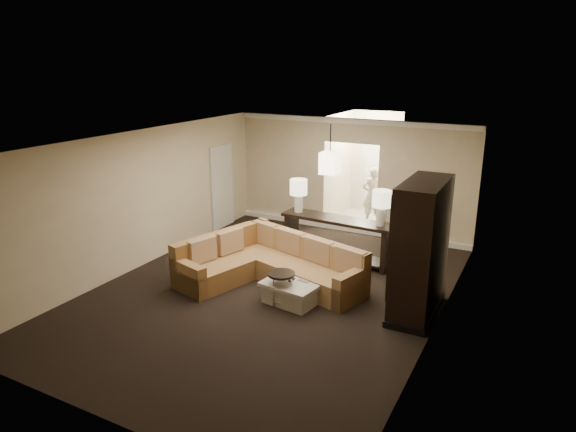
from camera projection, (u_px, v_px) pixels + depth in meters
The scene contains 19 objects.
ground at pixel (270, 291), 9.53m from camera, with size 8.00×8.00×0.00m, color black.
wall_back at pixel (350, 176), 12.51m from camera, with size 6.00×0.04×2.80m, color #C2B593.
wall_front at pixel (93, 315), 5.73m from camera, with size 6.00×0.04×2.80m, color #C2B593.
wall_left at pixel (142, 199), 10.45m from camera, with size 0.04×8.00×2.80m, color #C2B593.
wall_right at pixel (441, 247), 7.79m from camera, with size 0.04×8.00×2.80m, color #C2B593.
ceiling at pixel (268, 141), 8.71m from camera, with size 6.00×8.00×0.02m, color white.
crown_molding at pixel (352, 121), 12.08m from camera, with size 6.00×0.10×0.12m, color white.
baseboard at pixel (348, 229), 12.86m from camera, with size 6.00×0.10×0.12m, color white.
side_door at pixel (222, 187), 12.91m from camera, with size 0.05×0.90×2.10m, color silver.
foyer at pixel (368, 170), 13.67m from camera, with size 1.44×2.02×2.80m.
sectional_sofa at pixel (269, 264), 9.86m from camera, with size 3.47×2.52×0.89m.
coffee_table at pixel (295, 290), 9.14m from camera, with size 1.09×1.09×0.41m.
console_table at pixel (337, 235), 10.84m from camera, with size 2.47×0.68×0.94m.
armoire at pixel (420, 252), 8.45m from camera, with size 0.68×1.59×2.29m.
drink_table at pixel (281, 282), 8.92m from camera, with size 0.47×0.47×0.59m.
table_lamp_left at pixel (298, 190), 11.05m from camera, with size 0.38×0.38×0.72m.
table_lamp_right at pixel (382, 202), 10.13m from camera, with size 0.38×0.38×0.72m.
pendant_light at pixel (330, 163), 11.25m from camera, with size 0.38×0.38×1.09m.
person at pixel (373, 193), 13.21m from camera, with size 0.60×0.40×1.67m, color beige.
Camera 1 is at (4.33, -7.56, 4.14)m, focal length 32.00 mm.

